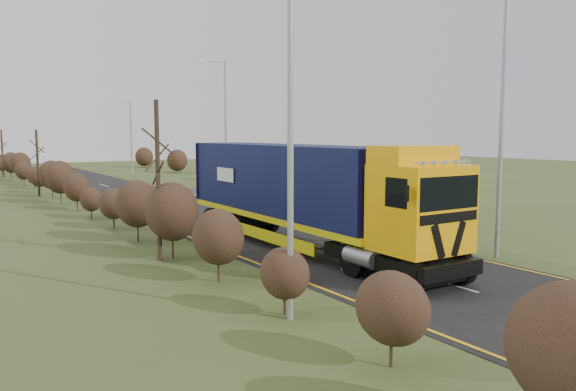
# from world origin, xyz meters

# --- Properties ---
(ground) EXTENTS (160.00, 160.00, 0.00)m
(ground) POSITION_xyz_m (0.00, 0.00, 0.00)
(ground) COLOR #414C20
(ground) RESTS_ON ground
(road) EXTENTS (8.00, 120.00, 0.02)m
(road) POSITION_xyz_m (0.00, 10.00, 0.01)
(road) COLOR black
(road) RESTS_ON ground
(layby) EXTENTS (6.00, 18.00, 0.02)m
(layby) POSITION_xyz_m (6.50, 20.00, 0.01)
(layby) COLOR #2D2B28
(layby) RESTS_ON ground
(lane_markings) EXTENTS (7.52, 116.00, 0.01)m
(lane_markings) POSITION_xyz_m (0.00, 9.69, 0.03)
(lane_markings) COLOR yellow
(lane_markings) RESTS_ON road
(hedgerow) EXTENTS (2.24, 102.04, 6.05)m
(hedgerow) POSITION_xyz_m (-6.00, 7.89, 1.62)
(hedgerow) COLOR black
(hedgerow) RESTS_ON ground
(lorry) EXTENTS (3.10, 15.95, 4.44)m
(lorry) POSITION_xyz_m (-0.80, 2.67, 2.52)
(lorry) COLOR black
(lorry) RESTS_ON ground
(car_red_hatchback) EXTENTS (2.11, 4.42, 1.46)m
(car_red_hatchback) POSITION_xyz_m (7.18, 14.22, 0.73)
(car_red_hatchback) COLOR #A21808
(car_red_hatchback) RESTS_ON ground
(car_blue_sedan) EXTENTS (2.31, 4.65, 1.47)m
(car_blue_sedan) POSITION_xyz_m (6.75, 21.42, 0.73)
(car_blue_sedan) COLOR #0A0D3C
(car_blue_sedan) RESTS_ON ground
(streetlight_near) EXTENTS (2.15, 0.20, 10.18)m
(streetlight_near) POSITION_xyz_m (4.46, -2.71, 5.64)
(streetlight_near) COLOR #9A9DA0
(streetlight_near) RESTS_ON ground
(streetlight_mid) EXTENTS (2.13, 0.20, 10.08)m
(streetlight_mid) POSITION_xyz_m (4.67, 20.72, 5.59)
(streetlight_mid) COLOR #9A9DA0
(streetlight_mid) RESTS_ON ground
(streetlight_far) EXTENTS (1.77, 0.18, 8.29)m
(streetlight_far) POSITION_xyz_m (5.70, 45.88, 4.55)
(streetlight_far) COLOR #9A9DA0
(streetlight_far) RESTS_ON ground
(left_pole) EXTENTS (0.16, 0.16, 10.65)m
(left_pole) POSITION_xyz_m (-6.07, -4.35, 5.33)
(left_pole) COLOR #9A9DA0
(left_pole) RESTS_ON ground
(speed_sign) EXTENTS (0.72, 0.10, 2.59)m
(speed_sign) POSITION_xyz_m (4.20, 11.19, 1.84)
(speed_sign) COLOR #9A9DA0
(speed_sign) RESTS_ON ground
(warning_board) EXTENTS (0.67, 0.11, 1.76)m
(warning_board) POSITION_xyz_m (4.20, 24.40, 1.05)
(warning_board) COLOR #9A9DA0
(warning_board) RESTS_ON ground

